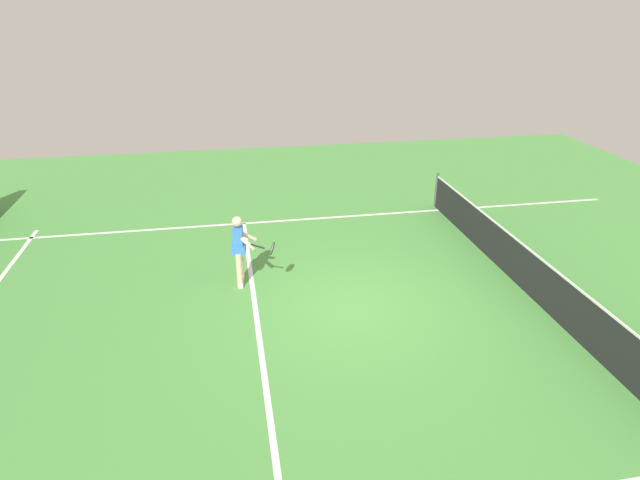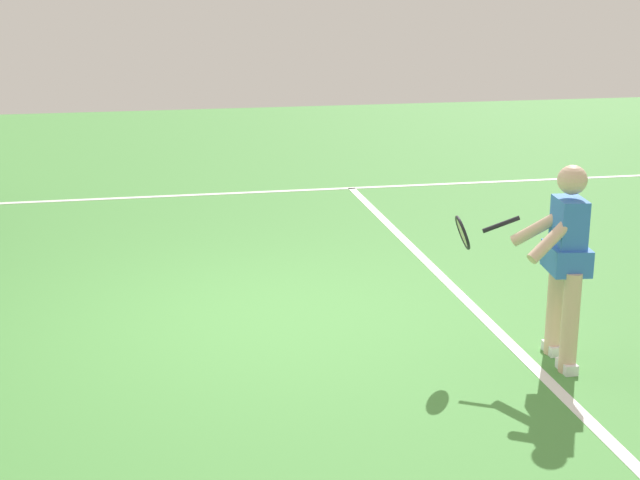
% 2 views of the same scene
% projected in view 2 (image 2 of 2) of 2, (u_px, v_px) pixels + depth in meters
% --- Properties ---
extents(ground_plane, '(25.75, 25.75, 0.00)m').
position_uv_depth(ground_plane, '(258.00, 317.00, 8.37)').
color(ground_plane, '#4C9342').
extents(service_line_marking, '(9.58, 0.10, 0.01)m').
position_uv_depth(service_line_marking, '(469.00, 303.00, 8.72)').
color(service_line_marking, white).
rests_on(service_line_marking, ground).
extents(sideline_right_marking, '(0.10, 17.81, 0.01)m').
position_uv_depth(sideline_right_marking, '(211.00, 194.00, 12.88)').
color(sideline_right_marking, white).
rests_on(sideline_right_marking, ground).
extents(tennis_player, '(0.85, 0.91, 1.55)m').
position_uv_depth(tennis_player, '(562.00, 257.00, 7.19)').
color(tennis_player, beige).
rests_on(tennis_player, ground).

